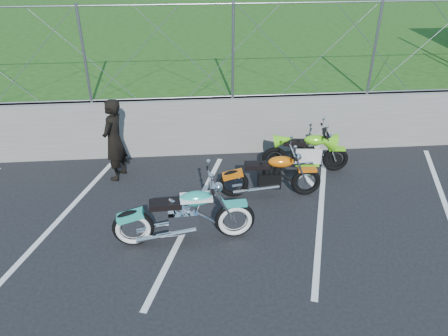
{
  "coord_description": "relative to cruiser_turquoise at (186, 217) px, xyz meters",
  "views": [
    {
      "loc": [
        0.06,
        -5.41,
        4.72
      ],
      "look_at": [
        0.63,
        1.3,
        0.83
      ],
      "focal_mm": 35.0,
      "sensor_mm": 36.0,
      "label": 1
    }
  ],
  "objects": [
    {
      "name": "ground",
      "position": [
        0.07,
        -0.38,
        -0.47
      ],
      "size": [
        90.0,
        90.0,
        0.0
      ],
      "primitive_type": "plane",
      "color": "black",
      "rests_on": "ground"
    },
    {
      "name": "retaining_wall",
      "position": [
        0.07,
        3.12,
        0.18
      ],
      "size": [
        30.0,
        0.22,
        1.3
      ],
      "primitive_type": "cube",
      "color": "slate",
      "rests_on": "ground"
    },
    {
      "name": "grass_field",
      "position": [
        0.07,
        13.12,
        0.18
      ],
      "size": [
        30.0,
        20.0,
        1.3
      ],
      "primitive_type": "cube",
      "color": "#1E4813",
      "rests_on": "ground"
    },
    {
      "name": "chain_link_fence",
      "position": [
        0.07,
        3.12,
        1.83
      ],
      "size": [
        28.0,
        0.03,
        2.0
      ],
      "color": "gray",
      "rests_on": "retaining_wall"
    },
    {
      "name": "parking_lines",
      "position": [
        1.27,
        0.62,
        -0.46
      ],
      "size": [
        18.29,
        4.31,
        0.01
      ],
      "color": "silver",
      "rests_on": "ground"
    },
    {
      "name": "cruiser_turquoise",
      "position": [
        0.0,
        0.0,
        0.0
      ],
      "size": [
        2.35,
        0.74,
        1.17
      ],
      "rotation": [
        0.0,
        0.0,
        0.05
      ],
      "color": "black",
      "rests_on": "ground"
    },
    {
      "name": "naked_orange",
      "position": [
        1.64,
        1.22,
        -0.05
      ],
      "size": [
        1.97,
        0.67,
        0.98
      ],
      "rotation": [
        0.0,
        0.0,
        -0.04
      ],
      "color": "black",
      "rests_on": "ground"
    },
    {
      "name": "sportbike_green",
      "position": [
        2.54,
        2.12,
        -0.06
      ],
      "size": [
        1.82,
        0.65,
        0.94
      ],
      "rotation": [
        0.0,
        0.0,
        -0.1
      ],
      "color": "black",
      "rests_on": "ground"
    },
    {
      "name": "person_standing",
      "position": [
        -1.4,
        2.18,
        0.39
      ],
      "size": [
        0.59,
        0.72,
        1.71
      ],
      "primitive_type": "imported",
      "rotation": [
        0.0,
        0.0,
        -1.91
      ],
      "color": "black",
      "rests_on": "ground"
    }
  ]
}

